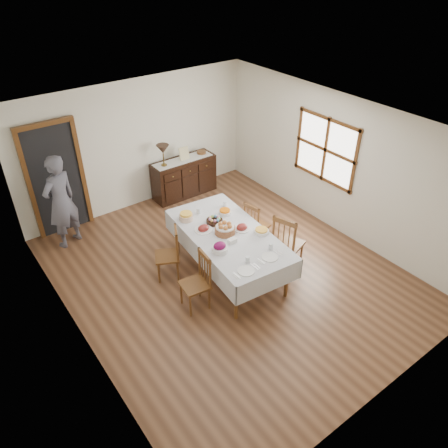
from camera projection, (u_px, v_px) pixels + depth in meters
ground at (227, 273)px, 7.43m from camera, size 6.00×6.00×0.00m
room_shell at (204, 181)px, 6.73m from camera, size 5.02×6.02×2.65m
dining_table at (228, 238)px, 7.07m from camera, size 1.39×2.42×0.80m
chair_left_near at (198, 281)px, 6.53m from camera, size 0.44×0.44×0.95m
chair_left_far at (170, 253)px, 7.12m from camera, size 0.52×0.52×0.92m
chair_right_near at (287, 242)px, 7.24m from camera, size 0.57×0.57×1.07m
chair_right_far at (255, 224)px, 7.85m from camera, size 0.43×0.43×0.90m
sideboard at (184, 177)px, 9.44m from camera, size 1.40×0.51×0.84m
person at (60, 199)px, 7.64m from camera, size 0.69×0.58×1.88m
bread_basket at (225, 229)px, 6.98m from camera, size 0.33×0.33×0.19m
egg_basket at (214, 221)px, 7.26m from camera, size 0.27×0.27×0.11m
ham_platter_a at (204, 229)px, 7.07m from camera, size 0.30×0.30×0.11m
ham_platter_b at (242, 227)px, 7.10m from camera, size 0.27×0.27×0.11m
beet_bowl at (220, 248)px, 6.58m from camera, size 0.24×0.24×0.16m
carrot_bowl at (225, 212)px, 7.47m from camera, size 0.21×0.21×0.09m
pineapple_bowl at (186, 216)px, 7.32m from camera, size 0.24×0.24×0.14m
casserole_dish at (261, 231)px, 7.01m from camera, size 0.24×0.24×0.08m
butter_dish at (232, 241)px, 6.79m from camera, size 0.15×0.10×0.07m
setting_left at (246, 267)px, 6.28m from camera, size 0.43×0.31×0.10m
setting_right at (270, 253)px, 6.54m from camera, size 0.43×0.31×0.10m
glass_far_a at (199, 211)px, 7.49m from camera, size 0.07×0.07×0.10m
glass_far_b at (225, 204)px, 7.69m from camera, size 0.07×0.07×0.10m
runner at (183, 160)px, 9.18m from camera, size 1.30×0.35×0.01m
table_lamp at (163, 150)px, 8.76m from camera, size 0.26×0.26×0.46m
picture_frame at (184, 154)px, 9.12m from camera, size 0.22×0.08×0.28m
deco_bowl at (201, 152)px, 9.44m from camera, size 0.20×0.20×0.06m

